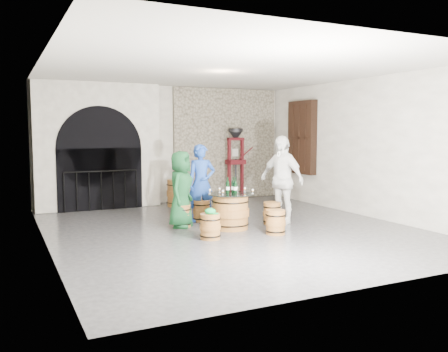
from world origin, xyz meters
name	(u,v)px	position (x,y,z in m)	size (l,w,h in m)	color
ground	(230,229)	(0.00, 0.00, 0.00)	(8.00, 8.00, 0.00)	#2F2F31
wall_back	(166,145)	(0.00, 4.00, 1.60)	(8.00, 8.00, 0.00)	silver
wall_front	(374,162)	(0.00, -4.00, 1.60)	(8.00, 8.00, 0.00)	silver
wall_left	(44,154)	(-3.50, 0.00, 1.60)	(8.00, 8.00, 0.00)	silver
wall_right	(366,147)	(3.50, 0.00, 1.60)	(8.00, 8.00, 0.00)	silver
ceiling	(231,69)	(0.00, 0.00, 3.20)	(8.00, 8.00, 0.00)	beige
stone_facing_panel	(226,144)	(1.80, 3.94, 1.60)	(3.20, 0.12, 3.18)	gray
arched_opening	(98,147)	(-1.90, 3.74, 1.58)	(3.10, 0.60, 3.19)	silver
shuttered_window	(302,137)	(3.38, 2.40, 1.80)	(0.23, 1.10, 2.00)	black
barrel_table	(230,211)	(0.01, 0.02, 0.36)	(0.93, 0.93, 0.72)	#925C2A
barrel_stool_left	(182,216)	(-0.83, 0.59, 0.23)	(0.40, 0.40, 0.47)	#925C2A
barrel_stool_far	(202,211)	(-0.21, 1.01, 0.23)	(0.40, 0.40, 0.47)	#925C2A
barrel_stool_right	(272,213)	(1.02, 0.06, 0.23)	(0.40, 0.40, 0.47)	#925C2A
barrel_stool_near_right	(276,222)	(0.56, -0.83, 0.23)	(0.40, 0.40, 0.47)	#925C2A
barrel_stool_near_left	(210,227)	(-0.74, -0.66, 0.23)	(0.40, 0.40, 0.47)	#925C2A
green_cap	(210,211)	(-0.74, -0.66, 0.52)	(0.25, 0.20, 0.11)	#0D913D
person_green	(181,189)	(-0.84, 0.60, 0.79)	(0.77, 0.50, 1.57)	#113F1F
person_blue	(201,183)	(-0.21, 1.01, 0.85)	(0.62, 0.40, 1.69)	#1C409B
person_white	(281,180)	(1.25, 0.07, 0.94)	(1.10, 0.46, 1.88)	white
wine_bottle_left	(228,187)	(-0.02, 0.08, 0.85)	(0.08, 0.08, 0.32)	black
wine_bottle_center	(235,187)	(0.10, -0.01, 0.85)	(0.08, 0.08, 0.32)	black
wine_bottle_right	(233,187)	(0.09, 0.07, 0.85)	(0.08, 0.08, 0.32)	black
tasting_glass_a	(223,192)	(-0.22, -0.11, 0.77)	(0.05, 0.05, 0.10)	#BF7B25
tasting_glass_b	(245,190)	(0.38, 0.10, 0.77)	(0.05, 0.05, 0.10)	#BF7B25
tasting_glass_c	(220,190)	(-0.12, 0.26, 0.77)	(0.05, 0.05, 0.10)	#BF7B25
tasting_glass_d	(237,189)	(0.28, 0.25, 0.77)	(0.05, 0.05, 0.10)	#BF7B25
tasting_glass_e	(253,191)	(0.40, -0.21, 0.77)	(0.05, 0.05, 0.10)	#BF7B25
tasting_glass_f	(210,191)	(-0.38, 0.18, 0.77)	(0.05, 0.05, 0.10)	#BF7B25
side_barrel	(177,193)	(0.01, 3.20, 0.35)	(0.53, 0.53, 0.71)	#925C2A
corking_press	(236,159)	(1.89, 3.48, 1.19)	(0.86, 0.50, 2.05)	#480C12
control_box	(235,153)	(2.05, 3.86, 1.35)	(0.18, 0.10, 0.22)	silver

